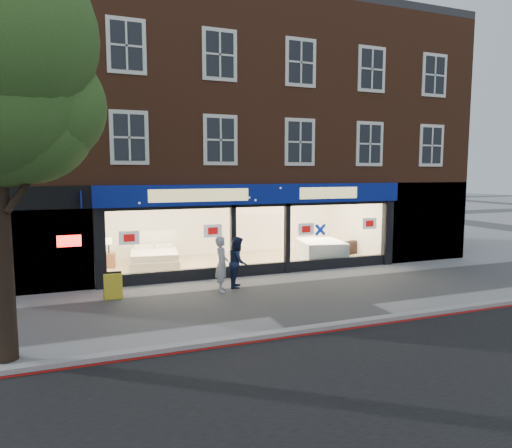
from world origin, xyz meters
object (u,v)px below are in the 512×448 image
sofa (339,247)px  a_board (113,286)px  pedestrian_grey (222,264)px  display_bed (154,258)px  pedestrian_blue (238,262)px  mattress_stack (321,251)px

sofa → a_board: a_board is taller
sofa → pedestrian_grey: 7.66m
display_bed → pedestrian_blue: (2.13, -3.76, 0.37)m
display_bed → mattress_stack: 6.69m
mattress_stack → pedestrian_grey: bearing=-150.5°
sofa → a_board: 10.49m
mattress_stack → pedestrian_grey: 5.86m
display_bed → sofa: (8.08, -0.19, -0.05)m
display_bed → a_board: size_ratio=2.97×
sofa → mattress_stack: bearing=15.2°
mattress_stack → sofa: 1.81m
a_board → pedestrian_blue: (3.89, 0.09, 0.42)m
display_bed → a_board: 4.22m
mattress_stack → a_board: size_ratio=2.88×
display_bed → pedestrian_blue: bearing=-53.4°
sofa → pedestrian_grey: pedestrian_grey is taller
display_bed → sofa: size_ratio=1.18×
a_board → pedestrian_grey: size_ratio=0.47×
mattress_stack → pedestrian_blue: size_ratio=1.43×
sofa → a_board: size_ratio=2.51×
mattress_stack → sofa: (1.50, 1.00, -0.11)m
sofa → pedestrian_blue: 6.94m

